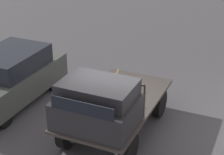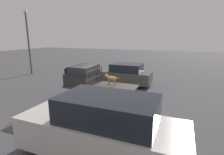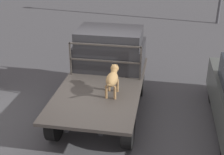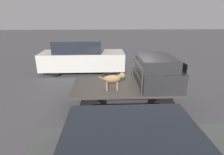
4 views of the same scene
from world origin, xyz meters
The scene contains 8 objects.
ground_plane centered at (0.00, 0.00, 0.00)m, with size 80.00×80.00×0.00m, color #474749.
flatbed_truck centered at (0.00, 0.00, 0.65)m, with size 4.08×2.07×0.90m.
truck_cab centered at (1.22, 0.00, 1.44)m, with size 1.48×1.95×1.14m.
truck_headboard centered at (0.44, 0.00, 1.52)m, with size 0.04×1.95×0.94m.
dog centered at (-0.45, -0.37, 1.32)m, with size 1.01×0.28×0.68m.
parked_sedan centered at (-0.19, -3.83, 0.84)m, with size 4.21×1.87×1.68m.
parked_pickup_far centered at (-2.22, 4.60, 1.00)m, with size 5.17×1.88×2.06m.
light_pole_near centered at (9.93, -4.21, 3.72)m, with size 0.37×0.37×6.25m.
Camera 2 is at (-4.30, 8.95, 3.73)m, focal length 28.00 mm.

